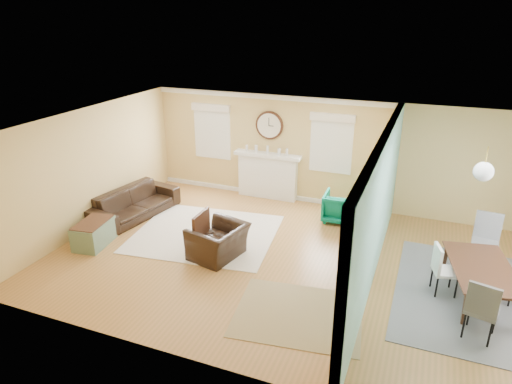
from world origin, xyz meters
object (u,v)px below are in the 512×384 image
Objects in this scene: sofa at (134,203)px; credenza at (363,225)px; eames_chair at (218,242)px; green_chair at (340,207)px; dining_table at (481,283)px.

credenza reaches higher than sofa.
eames_chair is 1.39× the size of green_chair.
dining_table is at bearing -85.55° from sofa.
eames_chair reaches higher than sofa.
green_chair is at bearing 41.55° from dining_table.
eames_chair is (2.62, -1.00, 0.00)m from sofa.
sofa is at bearing -98.20° from eames_chair.
dining_table is at bearing 106.73° from eames_chair.
eames_chair is at bearing 51.91° from green_chair.
eames_chair is at bearing 83.33° from dining_table.
dining_table is (2.13, -1.26, -0.10)m from credenza.
green_chair is (1.83, 2.48, 0.00)m from eames_chair.
credenza reaches higher than green_chair.
credenza is (0.66, -0.89, 0.07)m from green_chair.
green_chair is (4.46, 1.49, 0.01)m from sofa.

